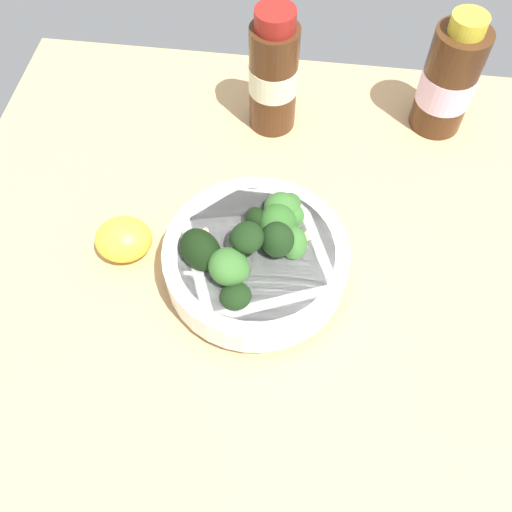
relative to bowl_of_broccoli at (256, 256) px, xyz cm
name	(u,v)px	position (x,y,z in cm)	size (l,w,h in cm)	color
ground_plane	(239,269)	(-2.19, 1.89, -6.19)	(68.17, 68.17, 4.82)	tan
bowl_of_broccoli	(256,256)	(0.00, 0.00, 0.00)	(19.09, 19.09, 9.33)	white
lemon_wedge	(124,239)	(-14.63, 1.30, -1.55)	(6.18, 5.40, 4.45)	yellow
bottle_tall	(273,75)	(-0.92, 23.34, 3.83)	(5.97, 5.97, 16.18)	#472814
bottle_short	(449,80)	(20.01, 25.88, 3.18)	(6.66, 6.66, 15.60)	#472814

